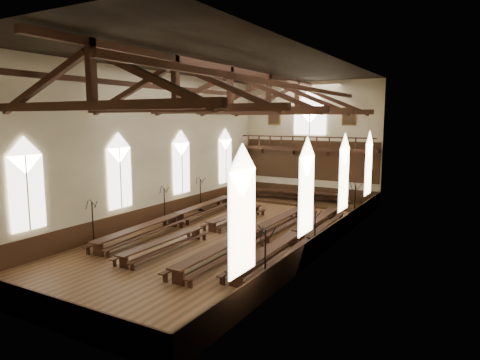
# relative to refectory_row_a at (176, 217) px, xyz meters

# --- Properties ---
(ground) EXTENTS (26.00, 26.00, 0.00)m
(ground) POSITION_rel_refectory_row_a_xyz_m (4.30, -0.19, -0.57)
(ground) COLOR brown
(ground) RESTS_ON ground
(room_walls) EXTENTS (26.00, 26.00, 26.00)m
(room_walls) POSITION_rel_refectory_row_a_xyz_m (4.30, -0.19, 5.89)
(room_walls) COLOR beige
(room_walls) RESTS_ON ground
(wainscot_band) EXTENTS (12.00, 26.00, 1.20)m
(wainscot_band) POSITION_rel_refectory_row_a_xyz_m (4.30, -0.19, 0.03)
(wainscot_band) COLOR #351D10
(wainscot_band) RESTS_ON ground
(side_windows) EXTENTS (11.85, 19.80, 4.50)m
(side_windows) POSITION_rel_refectory_row_a_xyz_m (4.30, -0.19, 3.17)
(side_windows) COLOR white
(side_windows) RESTS_ON room_walls
(end_window) EXTENTS (2.80, 0.12, 3.80)m
(end_window) POSITION_rel_refectory_row_a_xyz_m (4.30, 12.71, 6.65)
(end_window) COLOR white
(end_window) RESTS_ON room_walls
(minstrels_gallery) EXTENTS (11.80, 1.24, 3.70)m
(minstrels_gallery) POSITION_rel_refectory_row_a_xyz_m (4.30, 12.47, 3.33)
(minstrels_gallery) COLOR #311C0F
(minstrels_gallery) RESTS_ON room_walls
(portraits) EXTENTS (7.75, 0.09, 1.45)m
(portraits) POSITION_rel_refectory_row_a_xyz_m (4.30, 12.70, 6.53)
(portraits) COLOR brown
(portraits) RESTS_ON room_walls
(roof_trusses) EXTENTS (11.70, 25.70, 2.80)m
(roof_trusses) POSITION_rel_refectory_row_a_xyz_m (4.30, -0.19, 7.64)
(roof_trusses) COLOR #311C0F
(roof_trusses) RESTS_ON room_walls
(refectory_row_a) EXTENTS (2.13, 14.80, 0.78)m
(refectory_row_a) POSITION_rel_refectory_row_a_xyz_m (0.00, 0.00, 0.00)
(refectory_row_a) COLOR #311C0F
(refectory_row_a) RESTS_ON ground
(refectory_row_b) EXTENTS (1.40, 13.72, 0.68)m
(refectory_row_b) POSITION_rel_refectory_row_a_xyz_m (3.00, -1.09, -0.08)
(refectory_row_b) COLOR #311C0F
(refectory_row_b) RESTS_ON ground
(refectory_row_c) EXTENTS (1.65, 14.65, 0.78)m
(refectory_row_c) POSITION_rel_refectory_row_a_xyz_m (6.33, -1.01, -0.01)
(refectory_row_c) COLOR #311C0F
(refectory_row_c) RESTS_ON ground
(refectory_row_d) EXTENTS (1.72, 14.53, 0.76)m
(refectory_row_d) POSITION_rel_refectory_row_a_xyz_m (8.48, -0.09, -0.02)
(refectory_row_d) COLOR #311C0F
(refectory_row_d) RESTS_ON ground
(dais) EXTENTS (11.40, 3.02, 0.20)m
(dais) POSITION_rel_refectory_row_a_xyz_m (3.93, 11.21, -0.47)
(dais) COLOR #351D10
(dais) RESTS_ON ground
(high_table) EXTENTS (8.19, 1.99, 0.76)m
(high_table) POSITION_rel_refectory_row_a_xyz_m (3.93, 11.21, 0.28)
(high_table) COLOR #311C0F
(high_table) RESTS_ON dais
(high_chairs) EXTENTS (4.93, 0.44, 0.94)m
(high_chairs) POSITION_rel_refectory_row_a_xyz_m (3.93, 12.00, 0.14)
(high_chairs) COLOR #311C0F
(high_chairs) RESTS_ON dais
(candelabrum_left_near) EXTENTS (0.71, 0.77, 2.52)m
(candelabrum_left_near) POSITION_rel_refectory_row_a_xyz_m (-1.25, -5.69, 0.19)
(candelabrum_left_near) COLOR black
(candelabrum_left_near) RESTS_ON ground
(candelabrum_left_mid) EXTENTS (0.70, 0.74, 2.45)m
(candelabrum_left_mid) POSITION_rel_refectory_row_a_xyz_m (-1.25, 0.39, 0.17)
(candelabrum_left_mid) COLOR black
(candelabrum_left_mid) RESTS_ON ground
(candelabrum_left_far) EXTENTS (0.68, 0.79, 2.56)m
(candelabrum_left_far) POSITION_rel_refectory_row_a_xyz_m (-1.25, 4.58, 0.21)
(candelabrum_left_far) COLOR black
(candelabrum_left_far) RESTS_ON ground
(candelabrum_right_near) EXTENTS (0.81, 0.75, 2.67)m
(candelabrum_right_near) POSITION_rel_refectory_row_a_xyz_m (9.85, -6.69, 0.24)
(candelabrum_right_near) COLOR black
(candelabrum_right_near) RESTS_ON ground
(candelabrum_right_mid) EXTENTS (0.70, 0.66, 2.32)m
(candelabrum_right_mid) POSITION_rel_refectory_row_a_xyz_m (9.85, -0.92, 0.13)
(candelabrum_right_mid) COLOR black
(candelabrum_right_mid) RESTS_ON ground
(candelabrum_right_far) EXTENTS (0.79, 0.78, 2.66)m
(candelabrum_right_far) POSITION_rel_refectory_row_a_xyz_m (9.85, 6.84, 0.24)
(candelabrum_right_far) COLOR black
(candelabrum_right_far) RESTS_ON ground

